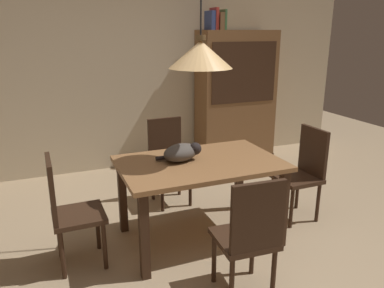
# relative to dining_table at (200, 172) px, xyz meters

# --- Properties ---
(ground) EXTENTS (10.00, 10.00, 0.00)m
(ground) POSITION_rel_dining_table_xyz_m (0.01, -0.44, -0.65)
(ground) COLOR tan
(back_wall) EXTENTS (6.40, 0.10, 2.90)m
(back_wall) POSITION_rel_dining_table_xyz_m (0.01, 2.21, 0.80)
(back_wall) COLOR beige
(back_wall) RESTS_ON ground
(dining_table) EXTENTS (1.40, 0.90, 0.75)m
(dining_table) POSITION_rel_dining_table_xyz_m (0.00, 0.00, 0.00)
(dining_table) COLOR olive
(dining_table) RESTS_ON ground
(chair_near_front) EXTENTS (0.42, 0.42, 0.93)m
(chair_near_front) POSITION_rel_dining_table_xyz_m (-0.00, -0.88, -0.14)
(chair_near_front) COLOR #382316
(chair_near_front) RESTS_ON ground
(chair_far_back) EXTENTS (0.41, 0.41, 0.93)m
(chair_far_back) POSITION_rel_dining_table_xyz_m (-0.00, 0.88, -0.14)
(chair_far_back) COLOR #382316
(chair_far_back) RESTS_ON ground
(chair_right_side) EXTENTS (0.41, 0.41, 0.93)m
(chair_right_side) POSITION_rel_dining_table_xyz_m (1.13, 0.00, -0.14)
(chair_right_side) COLOR #382316
(chair_right_side) RESTS_ON ground
(chair_left_side) EXTENTS (0.41, 0.41, 0.93)m
(chair_left_side) POSITION_rel_dining_table_xyz_m (-1.13, -0.00, -0.14)
(chair_left_side) COLOR #382316
(chair_left_side) RESTS_ON ground
(cat_sleeping) EXTENTS (0.41, 0.32, 0.16)m
(cat_sleeping) POSITION_rel_dining_table_xyz_m (-0.14, 0.08, 0.18)
(cat_sleeping) COLOR #4C4742
(cat_sleeping) RESTS_ON dining_table
(pendant_lamp) EXTENTS (0.52, 0.52, 1.30)m
(pendant_lamp) POSITION_rel_dining_table_xyz_m (0.00, 0.00, 1.01)
(pendant_lamp) COLOR #E5B775
(hutch_bookcase) EXTENTS (1.12, 0.45, 1.85)m
(hutch_bookcase) POSITION_rel_dining_table_xyz_m (1.36, 1.88, 0.24)
(hutch_bookcase) COLOR brown
(hutch_bookcase) RESTS_ON ground
(book_blue_wide) EXTENTS (0.06, 0.24, 0.24)m
(book_blue_wide) POSITION_rel_dining_table_xyz_m (0.94, 1.88, 1.32)
(book_blue_wide) COLOR #384C93
(book_blue_wide) RESTS_ON hutch_bookcase
(book_red_tall) EXTENTS (0.04, 0.22, 0.28)m
(book_red_tall) POSITION_rel_dining_table_xyz_m (1.00, 1.88, 1.34)
(book_red_tall) COLOR #B73833
(book_red_tall) RESTS_ON hutch_bookcase
(book_brown_thick) EXTENTS (0.06, 0.24, 0.22)m
(book_brown_thick) POSITION_rel_dining_table_xyz_m (1.07, 1.88, 1.31)
(book_brown_thick) COLOR brown
(book_brown_thick) RESTS_ON hutch_bookcase
(book_green_slim) EXTENTS (0.03, 0.20, 0.26)m
(book_green_slim) POSITION_rel_dining_table_xyz_m (1.13, 1.88, 1.33)
(book_green_slim) COLOR #427A4C
(book_green_slim) RESTS_ON hutch_bookcase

